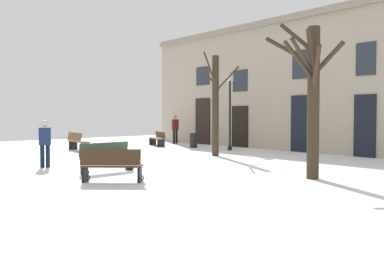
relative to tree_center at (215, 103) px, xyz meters
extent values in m
plane|color=white|center=(1.17, -4.10, -2.30)|extent=(34.32, 34.32, 0.00)
cube|color=tan|center=(1.17, 4.55, 1.08)|extent=(21.45, 0.40, 6.76)
cube|color=gray|center=(1.17, 4.30, 4.21)|extent=(21.45, 0.30, 0.24)
cube|color=black|center=(-5.44, 4.33, -0.91)|extent=(1.25, 0.08, 2.79)
cube|color=#262D38|center=(-5.44, 4.33, 1.84)|extent=(1.13, 0.06, 1.10)
cube|color=black|center=(-2.43, 4.33, -1.16)|extent=(1.16, 0.08, 2.28)
cube|color=#262D38|center=(-2.43, 4.33, 1.37)|extent=(1.05, 0.06, 1.18)
cube|color=black|center=(1.46, 4.33, -0.94)|extent=(1.06, 0.08, 2.73)
cube|color=#262D38|center=(1.46, 4.33, 1.91)|extent=(0.95, 0.06, 1.36)
cube|color=black|center=(4.61, 4.33, -0.97)|extent=(0.94, 0.08, 2.66)
cube|color=#262D38|center=(4.61, 4.33, 1.85)|extent=(0.85, 0.06, 1.38)
cylinder|color=#382B1E|center=(0.01, -0.01, -0.12)|extent=(0.29, 0.29, 4.38)
cylinder|color=#382B1E|center=(0.34, 0.37, 1.06)|extent=(0.75, 0.86, 1.15)
cylinder|color=#382B1E|center=(-0.41, 0.11, 1.09)|extent=(0.91, 0.35, 0.61)
cylinder|color=#382B1E|center=(-0.36, 0.36, 1.11)|extent=(0.86, 0.85, 1.24)
cylinder|color=#382B1E|center=(0.06, -0.40, 1.48)|extent=(0.18, 0.85, 1.39)
cylinder|color=#382B1E|center=(6.32, -2.41, -0.17)|extent=(0.34, 0.34, 4.27)
cylinder|color=#382B1E|center=(6.81, -2.50, 1.01)|extent=(1.07, 0.32, 0.86)
cylinder|color=#382B1E|center=(6.41, -3.07, 1.03)|extent=(0.28, 1.38, 0.93)
cylinder|color=#382B1E|center=(5.61, -2.56, 1.35)|extent=(1.51, 0.43, 0.98)
cylinder|color=#382B1E|center=(6.29, -3.05, 0.94)|extent=(0.18, 1.34, 1.03)
cylinder|color=#382B1E|center=(6.53, -2.87, 1.14)|extent=(0.56, 1.05, 1.20)
cylinder|color=#382B1E|center=(5.83, -2.49, 1.71)|extent=(1.09, 0.28, 0.98)
cylinder|color=#382B1E|center=(6.66, -2.83, 0.74)|extent=(0.83, 0.98, 1.15)
cylinder|color=black|center=(-1.42, 2.43, -0.56)|extent=(0.10, 0.10, 3.49)
cylinder|color=black|center=(-1.42, 2.43, -2.20)|extent=(0.22, 0.22, 0.20)
cube|color=beige|center=(-1.42, 2.43, 1.37)|extent=(0.24, 0.24, 0.36)
cone|color=black|center=(-1.42, 2.43, 1.55)|extent=(0.30, 0.30, 0.14)
cylinder|color=black|center=(-3.86, 2.15, -1.93)|extent=(0.41, 0.41, 0.75)
torus|color=black|center=(-3.86, 2.15, -1.54)|extent=(0.44, 0.44, 0.04)
cube|color=#2D4C33|center=(1.35, -6.11, -1.83)|extent=(0.43, 1.72, 0.05)
cube|color=#2D4C33|center=(1.17, -6.12, -1.58)|extent=(0.13, 1.72, 0.42)
cube|color=black|center=(1.36, -6.91, -2.07)|extent=(0.36, 0.06, 0.47)
torus|color=black|center=(1.51, -6.91, -2.22)|extent=(0.03, 0.17, 0.17)
cube|color=black|center=(1.34, -5.32, -2.07)|extent=(0.36, 0.06, 0.47)
torus|color=black|center=(1.49, -5.31, -2.22)|extent=(0.03, 0.17, 0.17)
cube|color=#3D2819|center=(3.04, -6.93, -1.87)|extent=(1.44, 1.49, 0.05)
cube|color=#3D2819|center=(3.19, -7.07, -1.62)|extent=(1.17, 1.24, 0.42)
cube|color=black|center=(3.55, -6.39, -2.09)|extent=(0.34, 0.33, 0.44)
torus|color=black|center=(3.41, -6.26, -2.22)|extent=(0.14, 0.14, 0.17)
cube|color=black|center=(2.53, -7.47, -2.09)|extent=(0.34, 0.33, 0.44)
torus|color=black|center=(2.39, -7.34, -2.22)|extent=(0.14, 0.14, 0.17)
cube|color=brown|center=(-6.20, -3.40, -1.83)|extent=(1.90, 0.68, 0.05)
cube|color=brown|center=(-6.23, -3.62, -1.59)|extent=(1.86, 0.34, 0.40)
cube|color=black|center=(-5.34, -3.50, -2.07)|extent=(0.11, 0.44, 0.47)
torus|color=black|center=(-5.32, -3.31, -2.22)|extent=(0.17, 0.05, 0.17)
cube|color=black|center=(-7.07, -3.31, -2.07)|extent=(0.11, 0.44, 0.47)
torus|color=black|center=(-7.05, -3.12, -2.22)|extent=(0.17, 0.05, 0.17)
cube|color=#51331E|center=(-6.19, 1.39, -1.88)|extent=(1.88, 1.08, 0.05)
cube|color=#51331E|center=(-6.11, 1.59, -1.66)|extent=(1.75, 0.72, 0.37)
cube|color=black|center=(-6.99, 1.69, -2.09)|extent=(0.20, 0.42, 0.42)
torus|color=black|center=(-7.06, 1.51, -2.22)|extent=(0.17, 0.09, 0.17)
cube|color=black|center=(-5.39, 1.09, -2.09)|extent=(0.20, 0.42, 0.42)
torus|color=black|center=(-5.45, 0.92, -2.22)|extent=(0.17, 0.09, 0.17)
cylinder|color=black|center=(-1.12, -7.21, -1.92)|extent=(0.14, 0.14, 0.77)
cylinder|color=black|center=(-1.04, -7.05, -1.92)|extent=(0.14, 0.14, 0.77)
cube|color=navy|center=(-1.08, -7.13, -1.23)|extent=(0.37, 0.44, 0.60)
sphere|color=beige|center=(-1.08, -7.13, -0.80)|extent=(0.21, 0.21, 0.21)
cylinder|color=black|center=(-6.89, 3.44, -1.88)|extent=(0.14, 0.14, 0.85)
cylinder|color=black|center=(-6.93, 3.26, -1.88)|extent=(0.14, 0.14, 0.85)
cube|color=#591919|center=(-6.91, 3.35, -1.13)|extent=(0.30, 0.42, 0.65)
sphere|color=#9E755B|center=(-6.91, 3.35, -0.65)|extent=(0.23, 0.23, 0.23)
camera|label=1|loc=(12.60, -12.52, -0.48)|focal=37.96mm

